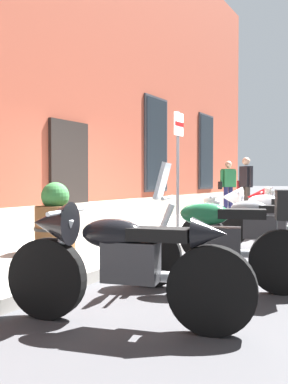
{
  "coord_description": "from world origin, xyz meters",
  "views": [
    {
      "loc": [
        -6.48,
        -2.87,
        1.17
      ],
      "look_at": [
        -0.23,
        0.73,
        0.95
      ],
      "focal_mm": 40.0,
      "sensor_mm": 36.0,
      "label": 1
    }
  ],
  "objects_px": {
    "motorcycle_green_touring": "(225,237)",
    "pedestrian_dark_jacket": "(246,183)",
    "parking_sign": "(178,154)",
    "motorcycle_grey_naked": "(255,229)",
    "motorcycle_red_sport": "(285,211)",
    "motorcycle_black_sport": "(116,258)",
    "motorcycle_white_sport": "(265,216)",
    "barrel_planter": "(55,221)",
    "pedestrian_striped_shirt": "(228,184)"
  },
  "relations": [
    {
      "from": "motorcycle_black_sport",
      "to": "barrel_planter",
      "type": "distance_m",
      "value": 2.93
    },
    {
      "from": "pedestrian_striped_shirt",
      "to": "motorcycle_white_sport",
      "type": "bearing_deg",
      "value": -155.66
    },
    {
      "from": "motorcycle_black_sport",
      "to": "pedestrian_dark_jacket",
      "type": "distance_m",
      "value": 9.32
    },
    {
      "from": "motorcycle_black_sport",
      "to": "motorcycle_white_sport",
      "type": "bearing_deg",
      "value": -1.17
    },
    {
      "from": "pedestrian_dark_jacket",
      "to": "parking_sign",
      "type": "height_order",
      "value": "parking_sign"
    },
    {
      "from": "parking_sign",
      "to": "motorcycle_red_sport",
      "type": "bearing_deg",
      "value": -58.76
    },
    {
      "from": "motorcycle_green_touring",
      "to": "pedestrian_dark_jacket",
      "type": "bearing_deg",
      "value": 15.04
    },
    {
      "from": "motorcycle_green_touring",
      "to": "motorcycle_red_sport",
      "type": "xyz_separation_m",
      "value": [
        4.35,
        0.28,
        -0.01
      ]
    },
    {
      "from": "motorcycle_green_touring",
      "to": "pedestrian_dark_jacket",
      "type": "height_order",
      "value": "pedestrian_dark_jacket"
    },
    {
      "from": "motorcycle_red_sport",
      "to": "barrel_planter",
      "type": "relative_size",
      "value": 2.01
    },
    {
      "from": "motorcycle_grey_naked",
      "to": "barrel_planter",
      "type": "distance_m",
      "value": 2.82
    },
    {
      "from": "motorcycle_grey_naked",
      "to": "motorcycle_red_sport",
      "type": "relative_size",
      "value": 1.09
    },
    {
      "from": "motorcycle_grey_naked",
      "to": "pedestrian_striped_shirt",
      "type": "bearing_deg",
      "value": 21.66
    },
    {
      "from": "motorcycle_white_sport",
      "to": "pedestrian_striped_shirt",
      "type": "bearing_deg",
      "value": 24.34
    },
    {
      "from": "motorcycle_red_sport",
      "to": "pedestrian_striped_shirt",
      "type": "bearing_deg",
      "value": 31.67
    },
    {
      "from": "pedestrian_striped_shirt",
      "to": "barrel_planter",
      "type": "distance_m",
      "value": 8.21
    },
    {
      "from": "motorcycle_grey_naked",
      "to": "motorcycle_red_sport",
      "type": "xyz_separation_m",
      "value": [
        2.77,
        0.17,
        0.07
      ]
    },
    {
      "from": "pedestrian_striped_shirt",
      "to": "pedestrian_dark_jacket",
      "type": "bearing_deg",
      "value": -136.89
    },
    {
      "from": "motorcycle_green_touring",
      "to": "pedestrian_dark_jacket",
      "type": "xyz_separation_m",
      "value": [
        7.7,
        2.07,
        0.5
      ]
    },
    {
      "from": "motorcycle_red_sport",
      "to": "parking_sign",
      "type": "relative_size",
      "value": 0.85
    },
    {
      "from": "motorcycle_grey_naked",
      "to": "motorcycle_white_sport",
      "type": "xyz_separation_m",
      "value": [
        1.27,
        0.19,
        0.09
      ]
    },
    {
      "from": "motorcycle_black_sport",
      "to": "pedestrian_dark_jacket",
      "type": "xyz_separation_m",
      "value": [
        9.15,
        1.68,
        0.52
      ]
    },
    {
      "from": "motorcycle_green_touring",
      "to": "barrel_planter",
      "type": "relative_size",
      "value": 1.97
    },
    {
      "from": "motorcycle_grey_naked",
      "to": "barrel_planter",
      "type": "height_order",
      "value": "barrel_planter"
    },
    {
      "from": "pedestrian_dark_jacket",
      "to": "barrel_planter",
      "type": "relative_size",
      "value": 1.67
    },
    {
      "from": "motorcycle_green_touring",
      "to": "pedestrian_striped_shirt",
      "type": "xyz_separation_m",
      "value": [
        8.58,
        2.89,
        0.47
      ]
    },
    {
      "from": "motorcycle_black_sport",
      "to": "parking_sign",
      "type": "relative_size",
      "value": 0.86
    },
    {
      "from": "motorcycle_black_sport",
      "to": "motorcycle_white_sport",
      "type": "distance_m",
      "value": 4.3
    },
    {
      "from": "motorcycle_grey_naked",
      "to": "motorcycle_red_sport",
      "type": "distance_m",
      "value": 2.77
    },
    {
      "from": "motorcycle_green_touring",
      "to": "motorcycle_white_sport",
      "type": "relative_size",
      "value": 0.99
    },
    {
      "from": "motorcycle_black_sport",
      "to": "pedestrian_striped_shirt",
      "type": "relative_size",
      "value": 1.26
    },
    {
      "from": "motorcycle_red_sport",
      "to": "parking_sign",
      "type": "height_order",
      "value": "parking_sign"
    },
    {
      "from": "motorcycle_black_sport",
      "to": "motorcycle_white_sport",
      "type": "height_order",
      "value": "motorcycle_white_sport"
    },
    {
      "from": "motorcycle_black_sport",
      "to": "motorcycle_green_touring",
      "type": "relative_size",
      "value": 1.03
    },
    {
      "from": "motorcycle_grey_naked",
      "to": "parking_sign",
      "type": "xyz_separation_m",
      "value": [
        1.67,
        1.97,
        1.18
      ]
    },
    {
      "from": "motorcycle_green_touring",
      "to": "motorcycle_red_sport",
      "type": "bearing_deg",
      "value": 3.71
    },
    {
      "from": "pedestrian_dark_jacket",
      "to": "pedestrian_striped_shirt",
      "type": "distance_m",
      "value": 1.21
    },
    {
      "from": "pedestrian_striped_shirt",
      "to": "barrel_planter",
      "type": "xyz_separation_m",
      "value": [
        -8.19,
        -0.23,
        -0.47
      ]
    },
    {
      "from": "motorcycle_black_sport",
      "to": "motorcycle_grey_naked",
      "type": "bearing_deg",
      "value": -5.18
    },
    {
      "from": "motorcycle_green_touring",
      "to": "parking_sign",
      "type": "xyz_separation_m",
      "value": [
        3.26,
        2.08,
        1.1
      ]
    },
    {
      "from": "motorcycle_white_sport",
      "to": "pedestrian_striped_shirt",
      "type": "distance_m",
      "value": 6.31
    },
    {
      "from": "motorcycle_black_sport",
      "to": "parking_sign",
      "type": "distance_m",
      "value": 5.12
    },
    {
      "from": "motorcycle_red_sport",
      "to": "pedestrian_striped_shirt",
      "type": "xyz_separation_m",
      "value": [
        4.23,
        2.61,
        0.48
      ]
    },
    {
      "from": "motorcycle_black_sport",
      "to": "motorcycle_green_touring",
      "type": "bearing_deg",
      "value": -15.03
    },
    {
      "from": "motorcycle_grey_naked",
      "to": "pedestrian_striped_shirt",
      "type": "relative_size",
      "value": 1.35
    },
    {
      "from": "pedestrian_dark_jacket",
      "to": "motorcycle_red_sport",
      "type": "bearing_deg",
      "value": -151.94
    },
    {
      "from": "motorcycle_green_touring",
      "to": "pedestrian_dark_jacket",
      "type": "distance_m",
      "value": 7.99
    },
    {
      "from": "motorcycle_red_sport",
      "to": "motorcycle_grey_naked",
      "type": "bearing_deg",
      "value": -176.52
    },
    {
      "from": "motorcycle_green_touring",
      "to": "motorcycle_red_sport",
      "type": "distance_m",
      "value": 4.36
    },
    {
      "from": "motorcycle_red_sport",
      "to": "parking_sign",
      "type": "bearing_deg",
      "value": 121.24
    }
  ]
}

